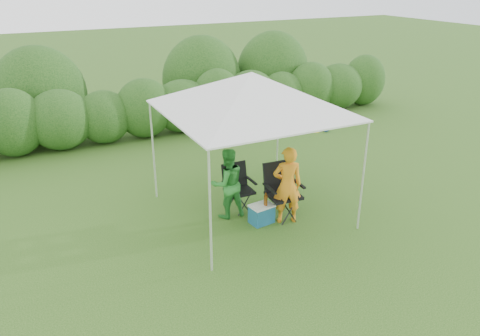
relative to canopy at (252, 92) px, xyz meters
name	(u,v)px	position (x,y,z in m)	size (l,w,h in m)	color
ground	(262,222)	(0.00, -0.50, -2.46)	(70.00, 70.00, 0.00)	#3A631F
hedge	(167,107)	(0.10, 5.50, -1.63)	(16.50, 1.53, 1.80)	#2A541A
canopy	(252,92)	(0.00, 0.00, 0.00)	(3.10, 3.10, 2.83)	silver
chair_right	(281,187)	(0.47, -0.40, -1.84)	(0.70, 0.64, 1.09)	black
chair_left	(237,184)	(-0.16, 0.27, -1.93)	(0.59, 0.53, 0.95)	black
man	(287,185)	(0.44, -0.65, -1.69)	(0.56, 0.37, 1.54)	orange
woman	(227,183)	(-0.48, 0.05, -1.75)	(0.69, 0.54, 1.42)	#2C8630
cooler	(262,214)	(-0.02, -0.49, -2.27)	(0.49, 0.39, 0.38)	#1B587B
bottle	(266,199)	(0.04, -0.53, -1.95)	(0.07, 0.07, 0.26)	#592D0C
lawn_toy	(318,127)	(4.23, 3.67, -2.33)	(0.56, 0.46, 0.28)	yellow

